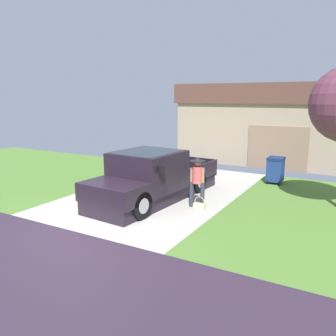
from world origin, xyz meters
TOP-DOWN VIEW (x-y plane):
  - ground at (0.00, -1.86)m, footprint 29.20×18.60m
  - pickup_truck at (0.18, 3.20)m, footprint 2.31×5.51m
  - person_with_hat at (1.82, 3.38)m, footprint 0.49×0.49m
  - handbag at (2.02, 3.14)m, footprint 0.36×0.16m
  - house_with_garage at (1.59, 13.09)m, footprint 8.59×5.88m
  - wheeled_trash_bin at (3.26, 7.69)m, footprint 0.60×0.72m

SIDE VIEW (x-z plane):
  - ground at x=0.00m, z-range -0.10..0.08m
  - handbag at x=2.02m, z-range -0.08..0.34m
  - wheeled_trash_bin at x=3.26m, z-range 0.04..1.09m
  - pickup_truck at x=0.18m, z-range -0.09..1.58m
  - person_with_hat at x=1.82m, z-range 0.14..1.74m
  - house_with_garage at x=1.59m, z-range 0.03..4.07m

